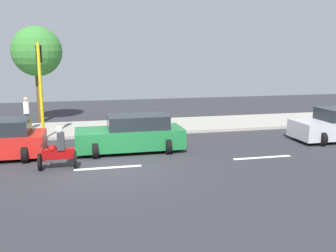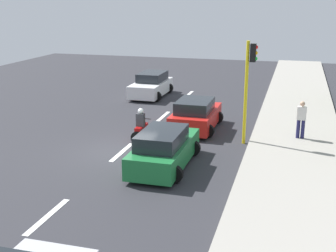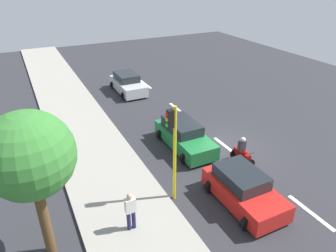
{
  "view_description": "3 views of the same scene",
  "coord_description": "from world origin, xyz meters",
  "px_view_note": "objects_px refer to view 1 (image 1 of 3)",
  "views": [
    {
      "loc": [
        -13.04,
        0.81,
        4.03
      ],
      "look_at": [
        2.12,
        -2.69,
        1.01
      ],
      "focal_mm": 40.17,
      "sensor_mm": 36.0,
      "label": 1
    },
    {
      "loc": [
        6.78,
        -16.78,
        6.28
      ],
      "look_at": [
        2.44,
        -1.52,
        1.75
      ],
      "focal_mm": 48.69,
      "sensor_mm": 36.0,
      "label": 2
    },
    {
      "loc": [
        9.93,
        12.38,
        9.31
      ],
      "look_at": [
        3.14,
        -1.26,
        1.51
      ],
      "focal_mm": 33.52,
      "sensor_mm": 36.0,
      "label": 3
    }
  ],
  "objects_px": {
    "car_green": "(132,134)",
    "motorcycle": "(58,151)",
    "traffic_light_corner": "(40,78)",
    "street_tree_center": "(37,52)",
    "pedestrian_near_signal": "(27,112)"
  },
  "relations": [
    {
      "from": "car_green",
      "to": "motorcycle",
      "type": "xyz_separation_m",
      "value": [
        -1.89,
        2.85,
        -0.07
      ]
    },
    {
      "from": "motorcycle",
      "to": "traffic_light_corner",
      "type": "bearing_deg",
      "value": 11.16
    },
    {
      "from": "motorcycle",
      "to": "traffic_light_corner",
      "type": "relative_size",
      "value": 0.34
    },
    {
      "from": "motorcycle",
      "to": "traffic_light_corner",
      "type": "height_order",
      "value": "traffic_light_corner"
    },
    {
      "from": "car_green",
      "to": "motorcycle",
      "type": "distance_m",
      "value": 3.42
    },
    {
      "from": "car_green",
      "to": "street_tree_center",
      "type": "xyz_separation_m",
      "value": [
        7.94,
        4.37,
        3.39
      ]
    },
    {
      "from": "car_green",
      "to": "pedestrian_near_signal",
      "type": "height_order",
      "value": "pedestrian_near_signal"
    },
    {
      "from": "car_green",
      "to": "street_tree_center",
      "type": "bearing_deg",
      "value": 28.84
    },
    {
      "from": "car_green",
      "to": "traffic_light_corner",
      "type": "bearing_deg",
      "value": 54.53
    },
    {
      "from": "pedestrian_near_signal",
      "to": "street_tree_center",
      "type": "height_order",
      "value": "street_tree_center"
    },
    {
      "from": "pedestrian_near_signal",
      "to": "traffic_light_corner",
      "type": "distance_m",
      "value": 3.12
    },
    {
      "from": "motorcycle",
      "to": "car_green",
      "type": "bearing_deg",
      "value": -56.53
    },
    {
      "from": "street_tree_center",
      "to": "pedestrian_near_signal",
      "type": "bearing_deg",
      "value": 172.87
    },
    {
      "from": "pedestrian_near_signal",
      "to": "traffic_light_corner",
      "type": "bearing_deg",
      "value": -156.58
    },
    {
      "from": "car_green",
      "to": "traffic_light_corner",
      "type": "relative_size",
      "value": 0.98
    }
  ]
}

